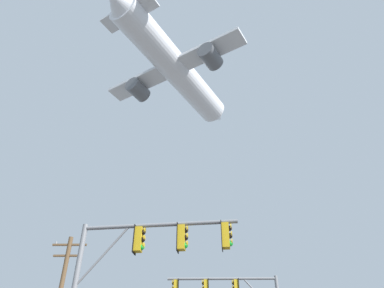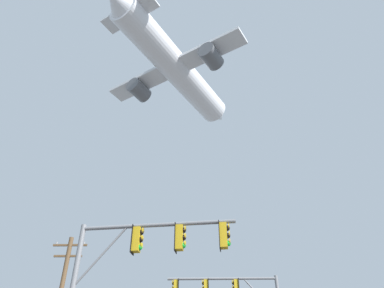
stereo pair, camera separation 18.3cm
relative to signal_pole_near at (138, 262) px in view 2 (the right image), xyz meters
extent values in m
cylinder|color=slate|center=(0.64, -0.08, 1.32)|extent=(5.81, 0.86, 0.15)
cylinder|color=slate|center=(-1.39, 0.17, 0.26)|extent=(1.81, 0.30, 2.16)
cube|color=gold|center=(3.07, -0.37, 0.80)|extent=(0.30, 0.35, 0.90)
cylinder|color=gold|center=(3.07, -0.37, 1.31)|extent=(0.05, 0.05, 0.12)
cube|color=black|center=(2.93, -0.36, 0.80)|extent=(0.08, 0.46, 1.04)
sphere|color=black|center=(3.22, -0.39, 1.07)|extent=(0.20, 0.20, 0.20)
cylinder|color=gold|center=(3.28, -0.40, 1.13)|extent=(0.07, 0.21, 0.21)
sphere|color=black|center=(3.22, -0.39, 0.79)|extent=(0.20, 0.20, 0.20)
cylinder|color=gold|center=(3.28, -0.40, 0.85)|extent=(0.07, 0.21, 0.21)
sphere|color=green|center=(3.22, -0.39, 0.51)|extent=(0.20, 0.20, 0.20)
cylinder|color=gold|center=(3.28, -0.40, 0.57)|extent=(0.07, 0.21, 0.21)
cube|color=gold|center=(1.48, -0.18, 0.80)|extent=(0.30, 0.35, 0.90)
cylinder|color=gold|center=(1.48, -0.18, 1.31)|extent=(0.05, 0.05, 0.12)
cube|color=black|center=(1.34, -0.16, 0.80)|extent=(0.08, 0.46, 1.04)
sphere|color=black|center=(1.62, -0.20, 1.07)|extent=(0.20, 0.20, 0.20)
cylinder|color=gold|center=(1.69, -0.21, 1.13)|extent=(0.07, 0.21, 0.21)
sphere|color=black|center=(1.62, -0.20, 0.79)|extent=(0.20, 0.20, 0.20)
cylinder|color=gold|center=(1.69, -0.21, 0.85)|extent=(0.07, 0.21, 0.21)
sphere|color=green|center=(1.62, -0.20, 0.51)|extent=(0.20, 0.20, 0.20)
cylinder|color=gold|center=(1.69, -0.21, 0.57)|extent=(0.07, 0.21, 0.21)
cube|color=gold|center=(-0.11, 0.01, 0.80)|extent=(0.30, 0.35, 0.90)
cylinder|color=gold|center=(-0.11, 0.01, 1.31)|extent=(0.05, 0.05, 0.12)
cube|color=black|center=(-0.25, 0.03, 0.80)|extent=(0.08, 0.46, 1.04)
sphere|color=black|center=(0.03, 0.00, 1.07)|extent=(0.20, 0.20, 0.20)
cylinder|color=gold|center=(0.10, -0.01, 1.13)|extent=(0.07, 0.21, 0.21)
sphere|color=black|center=(0.03, 0.00, 0.79)|extent=(0.20, 0.20, 0.20)
cylinder|color=gold|center=(0.10, -0.01, 0.85)|extent=(0.07, 0.21, 0.21)
sphere|color=green|center=(0.03, 0.00, 0.51)|extent=(0.20, 0.20, 0.20)
cylinder|color=gold|center=(0.10, -0.01, 0.57)|extent=(0.07, 0.21, 0.21)
cylinder|color=slate|center=(3.54, 8.82, 1.41)|extent=(6.38, 0.23, 0.15)
cube|color=gold|center=(0.86, 8.85, 0.88)|extent=(0.26, 0.32, 0.90)
cylinder|color=gold|center=(0.86, 8.85, 1.39)|extent=(0.05, 0.05, 0.12)
cube|color=black|center=(1.00, 8.85, 0.88)|extent=(0.03, 0.46, 1.04)
sphere|color=black|center=(0.72, 8.85, 1.15)|extent=(0.20, 0.20, 0.20)
cylinder|color=gold|center=(0.65, 8.85, 1.21)|extent=(0.04, 0.21, 0.21)
cylinder|color=gold|center=(0.65, 8.85, 0.93)|extent=(0.04, 0.21, 0.21)
cube|color=gold|center=(2.62, 8.83, 0.88)|extent=(0.26, 0.32, 0.90)
cylinder|color=gold|center=(2.62, 8.83, 1.39)|extent=(0.05, 0.05, 0.12)
cube|color=black|center=(2.76, 8.82, 0.88)|extent=(0.03, 0.46, 1.04)
sphere|color=black|center=(2.47, 8.83, 1.15)|extent=(0.20, 0.20, 0.20)
cylinder|color=gold|center=(2.41, 8.83, 1.21)|extent=(0.04, 0.21, 0.21)
sphere|color=black|center=(2.47, 8.83, 0.87)|extent=(0.20, 0.20, 0.20)
cylinder|color=gold|center=(2.41, 8.83, 0.93)|extent=(0.04, 0.21, 0.21)
cube|color=gold|center=(4.37, 8.80, 0.88)|extent=(0.26, 0.32, 0.90)
cylinder|color=gold|center=(4.37, 8.80, 1.39)|extent=(0.05, 0.05, 0.12)
cube|color=black|center=(4.51, 8.80, 0.88)|extent=(0.03, 0.46, 1.04)
sphere|color=black|center=(4.23, 8.81, 1.15)|extent=(0.20, 0.20, 0.20)
cylinder|color=gold|center=(4.16, 8.81, 1.21)|extent=(0.04, 0.21, 0.21)
sphere|color=black|center=(4.23, 8.81, 0.87)|extent=(0.20, 0.20, 0.20)
cylinder|color=gold|center=(4.16, 8.81, 0.93)|extent=(0.04, 0.21, 0.21)
cube|color=brown|center=(-6.11, 9.56, 3.69)|extent=(2.20, 0.12, 0.12)
cube|color=brown|center=(-6.11, 9.56, 2.99)|extent=(1.80, 0.12, 0.12)
cylinder|color=gray|center=(-7.01, 9.56, 3.81)|extent=(0.10, 0.10, 0.18)
cylinder|color=gray|center=(-5.21, 9.56, 3.81)|extent=(0.10, 0.10, 0.18)
cylinder|color=white|center=(-0.64, 21.20, 32.12)|extent=(14.76, 20.98, 3.93)
cone|color=white|center=(5.69, 31.73, 32.12)|extent=(4.59, 4.24, 3.74)
cone|color=white|center=(-6.90, 10.77, 32.12)|extent=(4.13, 3.83, 3.34)
cube|color=silver|center=(-0.95, 20.67, 31.53)|extent=(19.30, 13.07, 0.44)
cylinder|color=#595B60|center=(-5.97, 23.68, 30.35)|extent=(3.41, 3.67, 2.21)
cylinder|color=#595B60|center=(4.06, 17.66, 30.35)|extent=(3.41, 3.67, 2.21)
cube|color=#0C5933|center=(-5.57, 12.98, 34.34)|extent=(2.02, 3.10, 4.67)
cube|color=silver|center=(-5.70, 12.77, 32.49)|extent=(7.46, 5.69, 0.25)
camera|label=1|loc=(1.95, -12.53, -3.44)|focal=32.43mm
camera|label=2|loc=(2.13, -12.53, -3.44)|focal=32.43mm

